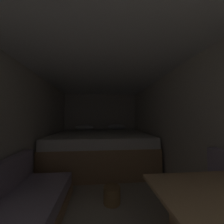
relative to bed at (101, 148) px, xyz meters
The scene contains 8 objects.
ground_plane 1.36m from the bed, 90.00° to the right, with size 6.69×6.69×0.00m, color #B2A893.
wall_back 1.23m from the bed, 90.00° to the left, with size 2.55×0.05×2.02m, color beige.
wall_left 1.90m from the bed, 133.86° to the right, with size 0.05×4.69×2.02m, color beige.
wall_right 1.90m from the bed, 46.14° to the right, with size 0.05×4.69×2.02m, color beige.
ceiling_slab 2.09m from the bed, 90.00° to the right, with size 2.55×4.69×0.05m, color white.
bed is the anchor object (origin of this frame).
dinette_table 2.74m from the bed, 75.13° to the right, with size 0.75×0.59×0.73m.
wicker_basket 1.58m from the bed, 84.66° to the right, with size 0.24×0.24×0.22m.
Camera 1 is at (-0.03, -0.31, 1.20)m, focal length 20.43 mm.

